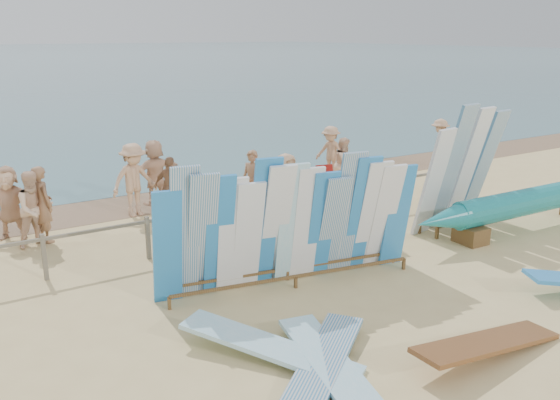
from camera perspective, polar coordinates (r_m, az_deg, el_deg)
ground at (r=10.83m, az=3.24°, el=-8.55°), size 160.00×160.00×0.00m
wet_sand_strip at (r=16.87m, az=-10.95°, el=0.20°), size 40.00×2.60×0.01m
fence at (r=13.01m, az=-4.33°, el=-1.36°), size 12.08×0.08×0.90m
main_surfboard_rack at (r=10.63m, az=1.07°, el=-2.62°), size 4.96×1.39×2.47m
side_surfboard_rack at (r=14.44m, az=16.95°, el=2.66°), size 2.70×1.13×2.97m
outrigger_canoe at (r=14.98m, az=22.93°, el=-0.25°), size 7.03×0.76×1.00m
vendor_table at (r=12.95m, az=8.21°, el=-2.60°), size 1.05×0.84×1.22m
flat_board_c at (r=9.25m, az=19.29°, el=-14.00°), size 2.70×0.64×0.44m
flat_board_b at (r=8.38m, az=5.12°, el=-16.43°), size 1.08×2.76×0.22m
flat_board_a at (r=8.71m, az=-1.00°, el=-15.00°), size 1.94×2.56×0.37m
flat_board_e at (r=8.40m, az=3.97°, el=-16.34°), size 2.47×2.10×0.23m
beach_chair_left at (r=14.04m, az=-1.47°, el=-1.53°), size 0.83×0.84×0.95m
beach_chair_right at (r=15.03m, az=1.12°, el=-0.37°), size 0.83×0.84×0.93m
stroller at (r=15.52m, az=4.73°, el=0.77°), size 0.72×0.91×1.11m
beachgoer_10 at (r=17.63m, az=15.06°, el=3.24°), size 0.67×1.00×1.57m
beachgoer_4 at (r=14.97m, az=-10.44°, el=1.25°), size 0.88×0.93×1.53m
beachgoer_8 at (r=17.31m, az=6.20°, el=3.45°), size 0.84×0.70×1.56m
beachgoer_2 at (r=13.70m, az=-22.55°, el=-0.80°), size 0.88×0.59×1.66m
beachgoer_3 at (r=15.18m, az=-13.88°, el=1.87°), size 1.26×0.68×1.85m
beachgoer_extra_0 at (r=20.99m, az=15.09°, el=5.31°), size 1.05×1.08×1.65m
beachgoer_6 at (r=14.27m, az=0.58°, el=1.16°), size 0.89×0.55×1.70m
beachgoer_5 at (r=16.14m, az=-11.97°, el=2.64°), size 1.70×0.84×1.75m
beachgoer_1 at (r=13.91m, az=-21.86°, el=-0.38°), size 0.48×0.69×1.71m
beachgoer_9 at (r=18.84m, az=4.89°, el=4.63°), size 0.76×1.15×1.64m
beachgoer_11 at (r=14.42m, az=-24.60°, el=-0.23°), size 1.62×1.05×1.66m
beachgoer_7 at (r=14.96m, az=-2.68°, el=1.71°), size 0.59×0.68×1.64m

